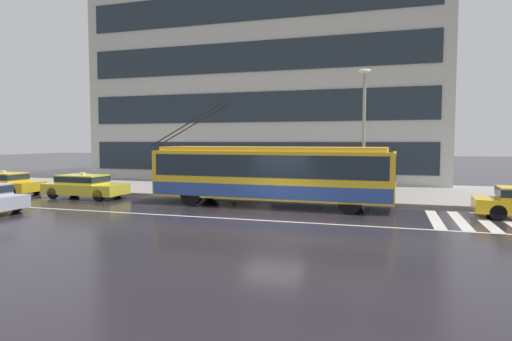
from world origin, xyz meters
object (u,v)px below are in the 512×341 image
taxi_far_behind (5,182)px  pedestrian_walking_past (321,166)px  taxi_queued_behind_bus (84,185)px  pedestrian_approaching_curb (371,168)px  trolleybus (271,173)px  bus_shelter (239,158)px  street_lamp (364,123)px  pedestrian_at_shelter (233,168)px

taxi_far_behind → pedestrian_walking_past: pedestrian_walking_past is taller
taxi_far_behind → taxi_queued_behind_bus: 5.49m
pedestrian_approaching_curb → pedestrian_walking_past: (-2.77, 1.14, -0.02)m
trolleybus → taxi_far_behind: trolleybus is taller
pedestrian_approaching_curb → pedestrian_walking_past: size_ratio=0.98×
bus_shelter → pedestrian_walking_past: size_ratio=1.86×
taxi_far_behind → taxi_queued_behind_bus: bearing=0.4°
taxi_far_behind → pedestrian_walking_past: 18.32m
taxi_queued_behind_bus → street_lamp: (14.67, 2.26, 3.28)m
trolleybus → pedestrian_walking_past: trolleybus is taller
taxi_queued_behind_bus → pedestrian_walking_past: 13.08m
pedestrian_approaching_curb → pedestrian_walking_past: bearing=157.7°
taxi_far_behind → street_lamp: bearing=6.5°
trolleybus → pedestrian_approaching_curb: 5.55m
taxi_far_behind → pedestrian_walking_past: bearing=14.5°
bus_shelter → street_lamp: 7.43m
trolleybus → pedestrian_at_shelter: size_ratio=6.40×
pedestrian_at_shelter → street_lamp: bearing=-7.0°
pedestrian_walking_past → street_lamp: bearing=-43.1°
taxi_far_behind → trolleybus: bearing=0.7°
taxi_queued_behind_bus → pedestrian_walking_past: (12.22, 4.55, 1.01)m
taxi_far_behind → pedestrian_approaching_curb: 20.80m
taxi_queued_behind_bus → street_lamp: street_lamp is taller
bus_shelter → pedestrian_walking_past: 4.66m
pedestrian_at_shelter → pedestrian_walking_past: bearing=16.6°
pedestrian_walking_past → street_lamp: 4.05m
taxi_queued_behind_bus → bus_shelter: bearing=26.4°
pedestrian_walking_past → pedestrian_approaching_curb: bearing=-22.3°
pedestrian_approaching_curb → bus_shelter: bearing=177.0°
pedestrian_approaching_curb → pedestrian_at_shelter: bearing=-177.9°
pedestrian_approaching_curb → street_lamp: (-0.32, -1.15, 2.25)m
trolleybus → taxi_far_behind: bearing=-179.3°
trolleybus → pedestrian_approaching_curb: bearing=35.8°
taxi_far_behind → pedestrian_at_shelter: (12.97, 3.17, 0.91)m
trolleybus → pedestrian_approaching_curb: trolleybus is taller
bus_shelter → street_lamp: (7.03, -1.54, 1.87)m
trolleybus → pedestrian_at_shelter: bearing=135.4°
taxi_queued_behind_bus → bus_shelter: 8.65m
trolleybus → bus_shelter: (-2.85, 3.63, 0.55)m
taxi_queued_behind_bus → pedestrian_at_shelter: 8.16m
bus_shelter → pedestrian_approaching_curb: (7.35, -0.39, -0.38)m
pedestrian_at_shelter → street_lamp: street_lamp is taller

